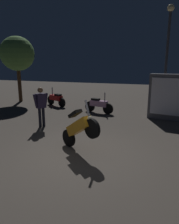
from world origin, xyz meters
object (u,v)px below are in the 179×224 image
Objects in this scene: motorcycle_pink_parked_right at (99,105)px; person_rider_beside at (41,104)px; motorcycle_orange_foreground at (79,128)px; streetlamp_near at (168,46)px; motorcycle_red_parked_left at (56,99)px; kiosk_billboard at (167,97)px.

motorcycle_pink_parked_right is 3.48m from person_rider_beside.
motorcycle_orange_foreground is 0.30× the size of streetlamp_near.
person_rider_beside reaches higher than motorcycle_pink_parked_right.
person_rider_beside is at bearing 172.24° from motorcycle_orange_foreground.
kiosk_billboard reaches higher than motorcycle_red_parked_left.
motorcycle_pink_parked_right is 4.87m from streetlamp_near.
motorcycle_red_parked_left is at bearing 0.82° from kiosk_billboard.
person_rider_beside is 0.78× the size of kiosk_billboard.
motorcycle_pink_parked_right is 0.77× the size of kiosk_billboard.
kiosk_billboard reaches higher than motorcycle_orange_foreground.
streetlamp_near reaches higher than motorcycle_red_parked_left.
streetlamp_near is (6.18, 1.07, 3.01)m from motorcycle_red_parked_left.
kiosk_billboard is at bearing -88.44° from streetlamp_near.
motorcycle_pink_parked_right is 0.30× the size of streetlamp_near.
motorcycle_orange_foreground reaches higher than motorcycle_red_parked_left.
kiosk_billboard is (2.62, 4.68, 0.31)m from motorcycle_orange_foreground.
motorcycle_orange_foreground is at bearing -4.41° from person_rider_beside.
streetlamp_near is at bearing -77.25° from kiosk_billboard.
motorcycle_pink_parked_right is at bearing 95.65° from person_rider_beside.
kiosk_billboard is (3.32, -0.22, 0.61)m from motorcycle_pink_parked_right.
person_rider_beside is (-1.65, -3.02, 0.54)m from motorcycle_pink_parked_right.
motorcycle_red_parked_left is 4.17m from person_rider_beside.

